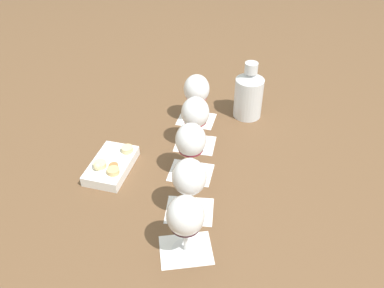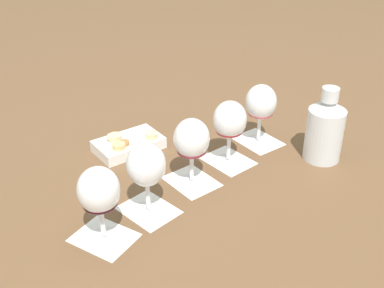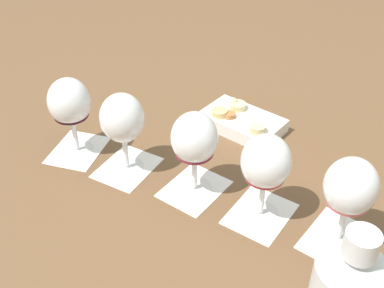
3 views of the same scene
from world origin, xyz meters
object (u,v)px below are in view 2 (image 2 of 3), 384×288
at_px(wine_glass_1, 230,123).
at_px(snack_dish, 128,144).
at_px(wine_glass_3, 146,168).
at_px(ceramic_vase, 325,129).
at_px(wine_glass_0, 261,105).
at_px(wine_glass_4, 99,193).
at_px(wine_glass_2, 192,141).

height_order(wine_glass_1, snack_dish, wine_glass_1).
xyz_separation_m(wine_glass_1, snack_dish, (0.05, -0.25, -0.09)).
height_order(wine_glass_3, ceramic_vase, ceramic_vase).
bearing_deg(wine_glass_1, wine_glass_0, 162.96).
xyz_separation_m(wine_glass_1, wine_glass_3, (0.26, -0.08, -0.00)).
xyz_separation_m(wine_glass_3, ceramic_vase, (-0.36, 0.29, -0.02)).
bearing_deg(wine_glass_4, wine_glass_2, 162.79).
relative_size(wine_glass_0, wine_glass_4, 1.00).
relative_size(wine_glass_1, wine_glass_3, 1.00).
xyz_separation_m(wine_glass_0, wine_glass_4, (0.49, -0.16, 0.00)).
xyz_separation_m(wine_glass_4, ceramic_vase, (-0.48, 0.33, -0.02)).
relative_size(wine_glass_1, ceramic_vase, 0.84).
distance_m(wine_glass_1, wine_glass_2, 0.13).
distance_m(wine_glass_0, wine_glass_4, 0.52).
distance_m(wine_glass_1, ceramic_vase, 0.23).
height_order(wine_glass_0, ceramic_vase, ceramic_vase).
bearing_deg(wine_glass_2, ceramic_vase, 132.27).
bearing_deg(wine_glass_2, snack_dish, -108.13).
relative_size(wine_glass_3, ceramic_vase, 0.84).
relative_size(wine_glass_0, wine_glass_2, 1.00).
xyz_separation_m(wine_glass_4, snack_dish, (-0.32, -0.13, -0.09)).
bearing_deg(ceramic_vase, wine_glass_4, -34.54).
xyz_separation_m(wine_glass_1, wine_glass_2, (0.12, -0.05, 0.00)).
height_order(wine_glass_1, wine_glass_4, same).
bearing_deg(snack_dish, wine_glass_4, 22.52).
height_order(wine_glass_1, wine_glass_2, same).
bearing_deg(wine_glass_0, snack_dish, -58.74).
xyz_separation_m(wine_glass_1, wine_glass_4, (0.37, -0.12, 0.00)).
relative_size(ceramic_vase, snack_dish, 0.96).
bearing_deg(wine_glass_3, wine_glass_1, 161.77).
relative_size(wine_glass_2, wine_glass_3, 1.00).
relative_size(wine_glass_0, snack_dish, 0.81).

